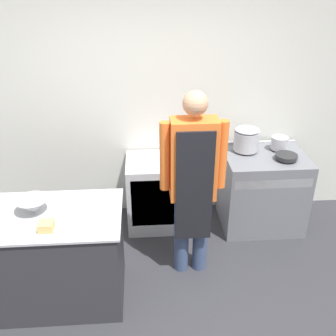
# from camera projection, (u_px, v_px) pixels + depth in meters

# --- Properties ---
(ground_plane) EXTENTS (14.00, 14.00, 0.00)m
(ground_plane) POSITION_uv_depth(u_px,v_px,m) (163.00, 335.00, 3.21)
(ground_plane) COLOR #2D2D33
(wall_back) EXTENTS (8.00, 0.05, 2.70)m
(wall_back) POSITION_uv_depth(u_px,v_px,m) (152.00, 102.00, 4.28)
(wall_back) COLOR silver
(wall_back) RESTS_ON ground_plane
(prep_counter) EXTENTS (1.33, 0.75, 0.88)m
(prep_counter) POSITION_uv_depth(u_px,v_px,m) (47.00, 257.00, 3.39)
(prep_counter) COLOR #2D2D33
(prep_counter) RESTS_ON ground_plane
(stove) EXTENTS (0.88, 0.70, 0.88)m
(stove) POSITION_uv_depth(u_px,v_px,m) (262.00, 190.00, 4.41)
(stove) COLOR slate
(stove) RESTS_ON ground_plane
(fridge_unit) EXTENTS (0.63, 0.58, 0.80)m
(fridge_unit) POSITION_uv_depth(u_px,v_px,m) (156.00, 193.00, 4.42)
(fridge_unit) COLOR silver
(fridge_unit) RESTS_ON ground_plane
(person_cook) EXTENTS (0.58, 0.24, 1.81)m
(person_cook) POSITION_uv_depth(u_px,v_px,m) (193.00, 178.00, 3.45)
(person_cook) COLOR #38476B
(person_cook) RESTS_ON ground_plane
(mixing_bowl) EXTENTS (0.27, 0.27, 0.13)m
(mixing_bowl) POSITION_uv_depth(u_px,v_px,m) (33.00, 206.00, 3.19)
(mixing_bowl) COLOR #B2B5BC
(mixing_bowl) RESTS_ON prep_counter
(plastic_tub) EXTENTS (0.11, 0.11, 0.07)m
(plastic_tub) POSITION_uv_depth(u_px,v_px,m) (46.00, 226.00, 3.00)
(plastic_tub) COLOR #D8B266
(plastic_tub) RESTS_ON prep_counter
(stock_pot) EXTENTS (0.27, 0.27, 0.26)m
(stock_pot) POSITION_uv_depth(u_px,v_px,m) (246.00, 139.00, 4.23)
(stock_pot) COLOR #B2B5BC
(stock_pot) RESTS_ON stove
(saute_pan) EXTENTS (0.23, 0.23, 0.04)m
(saute_pan) POSITION_uv_depth(u_px,v_px,m) (286.00, 156.00, 4.09)
(saute_pan) COLOR #262628
(saute_pan) RESTS_ON stove
(sauce_pot) EXTENTS (0.18, 0.18, 0.14)m
(sauce_pot) POSITION_uv_depth(u_px,v_px,m) (279.00, 143.00, 4.28)
(sauce_pot) COLOR #B2B5BC
(sauce_pot) RESTS_ON stove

